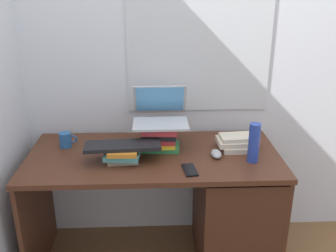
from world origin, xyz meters
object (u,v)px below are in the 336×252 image
(computer_mouse, at_px, (216,154))
(water_bottle, at_px, (254,143))
(book_stack_tall, at_px, (160,137))
(desk, at_px, (216,206))
(mug, at_px, (66,140))
(book_stack_side, at_px, (237,142))
(laptop, at_px, (160,113))
(keyboard, at_px, (123,146))
(cell_phone, at_px, (190,170))
(book_stack_keyboard_riser, at_px, (123,154))

(computer_mouse, relative_size, water_bottle, 0.46)
(book_stack_tall, relative_size, water_bottle, 1.05)
(desk, bearing_deg, water_bottle, -27.22)
(book_stack_tall, bearing_deg, desk, -14.85)
(desk, xyz_separation_m, mug, (-0.91, 0.15, 0.39))
(book_stack_side, bearing_deg, laptop, 170.26)
(book_stack_tall, xyz_separation_m, book_stack_side, (0.46, -0.01, -0.04))
(book_stack_tall, height_order, keyboard, book_stack_tall)
(water_bottle, relative_size, cell_phone, 1.66)
(keyboard, bearing_deg, book_stack_keyboard_riser, 97.10)
(book_stack_keyboard_riser, bearing_deg, book_stack_side, 11.22)
(keyboard, bearing_deg, cell_phone, -23.64)
(laptop, distance_m, computer_mouse, 0.41)
(computer_mouse, distance_m, cell_phone, 0.24)
(book_stack_keyboard_riser, distance_m, book_stack_side, 0.68)
(desk, bearing_deg, book_stack_tall, 165.15)
(cell_phone, bearing_deg, mug, 147.16)
(book_stack_keyboard_riser, height_order, mug, mug)
(book_stack_tall, distance_m, book_stack_side, 0.46)
(keyboard, relative_size, computer_mouse, 4.04)
(desk, distance_m, book_stack_keyboard_riser, 0.68)
(desk, relative_size, book_stack_side, 6.05)
(desk, xyz_separation_m, water_bottle, (0.18, -0.09, 0.46))
(book_stack_side, height_order, keyboard, keyboard)
(water_bottle, bearing_deg, book_stack_keyboard_riser, 177.06)
(desk, height_order, laptop, laptop)
(desk, relative_size, keyboard, 3.49)
(book_stack_keyboard_riser, xyz_separation_m, mug, (-0.36, 0.21, 0.00))
(book_stack_side, xyz_separation_m, laptop, (-0.45, 0.08, 0.16))
(book_stack_side, height_order, computer_mouse, book_stack_side)
(desk, height_order, book_stack_tall, book_stack_tall)
(desk, bearing_deg, keyboard, -174.12)
(mug, bearing_deg, cell_phone, -25.31)
(keyboard, height_order, computer_mouse, keyboard)
(book_stack_keyboard_riser, xyz_separation_m, computer_mouse, (0.53, 0.03, -0.03))
(book_stack_tall, xyz_separation_m, book_stack_keyboard_riser, (-0.21, -0.14, -0.03))
(book_stack_keyboard_riser, bearing_deg, water_bottle, -2.94)
(book_stack_side, bearing_deg, book_stack_tall, 178.64)
(book_stack_tall, distance_m, mug, 0.57)
(keyboard, relative_size, cell_phone, 3.09)
(water_bottle, bearing_deg, cell_phone, -164.82)
(book_stack_keyboard_riser, relative_size, cell_phone, 1.52)
(laptop, xyz_separation_m, keyboard, (-0.21, -0.21, -0.11))
(computer_mouse, xyz_separation_m, mug, (-0.89, 0.18, 0.03))
(desk, relative_size, laptop, 4.54)
(laptop, distance_m, mug, 0.60)
(keyboard, bearing_deg, book_stack_tall, 31.58)
(book_stack_side, bearing_deg, desk, -146.88)
(desk, height_order, mug, mug)
(book_stack_keyboard_riser, xyz_separation_m, laptop, (0.22, 0.21, 0.16))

